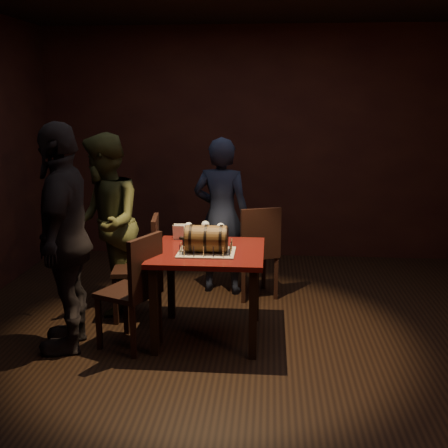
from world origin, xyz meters
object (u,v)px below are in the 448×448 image
object	(u,v)px
chair_left_front	(136,285)
person_left_front	(65,238)
pub_table	(208,263)
person_back	(222,216)
chair_back	(257,247)
wine_glass_right	(221,228)
pint_of_ale	(196,235)
wine_glass_left	(189,227)
chair_left_rear	(145,262)
barrel_cake	(206,239)
person_left_rear	(105,224)
wine_glass_mid	(205,226)

from	to	relation	value
chair_left_front	person_left_front	size ratio (longest dim) A/B	0.52
pub_table	person_back	xyz separation A→B (m)	(0.01, 1.13, 0.15)
chair_back	chair_left_front	distance (m)	1.53
wine_glass_right	person_left_front	size ratio (longest dim) A/B	0.09
wine_glass_right	pint_of_ale	xyz separation A→B (m)	(-0.20, -0.10, -0.05)
wine_glass_left	chair_left_rear	world-z (taller)	chair_left_rear
barrel_cake	person_left_rear	distance (m)	1.18
wine_glass_mid	person_back	xyz separation A→B (m)	(0.08, 0.76, -0.08)
person_left_front	chair_back	bearing A→B (deg)	122.28
wine_glass_mid	chair_left_rear	distance (m)	0.65
chair_left_rear	chair_left_front	xyz separation A→B (m)	(0.07, -0.65, 0.00)
pub_table	wine_glass_right	distance (m)	0.38
wine_glass_mid	pint_of_ale	xyz separation A→B (m)	(-0.06, -0.17, -0.04)
barrel_cake	chair_left_front	size ratio (longest dim) A/B	0.42
chair_left_rear	person_left_front	bearing A→B (deg)	-125.48
wine_glass_left	chair_left_rear	size ratio (longest dim) A/B	0.17
chair_left_rear	chair_left_front	bearing A→B (deg)	-83.41
wine_glass_left	barrel_cake	bearing A→B (deg)	-63.10
person_back	person_left_rear	world-z (taller)	person_left_rear
chair_back	chair_left_front	xyz separation A→B (m)	(-0.92, -1.22, 0.00)
barrel_cake	person_left_rear	size ratio (longest dim) A/B	0.23
wine_glass_mid	chair_back	bearing A→B (deg)	53.31
person_back	chair_back	bearing A→B (deg)	164.91
pint_of_ale	chair_back	world-z (taller)	chair_back
chair_left_front	person_left_rear	bearing A→B (deg)	120.64
barrel_cake	person_back	world-z (taller)	person_back
person_back	pub_table	bearing A→B (deg)	99.50
barrel_cake	person_left_front	distance (m)	1.10
pub_table	wine_glass_mid	distance (m)	0.44
pub_table	wine_glass_left	bearing A→B (deg)	124.41
wine_glass_left	wine_glass_mid	xyz separation A→B (m)	(0.14, 0.07, -0.00)
pint_of_ale	chair_left_front	distance (m)	0.69
chair_left_rear	chair_back	bearing A→B (deg)	30.08
pub_table	wine_glass_mid	size ratio (longest dim) A/B	5.59
wine_glass_mid	person_back	world-z (taller)	person_back
person_back	pint_of_ale	bearing A→B (deg)	91.89
wine_glass_mid	pint_of_ale	size ratio (longest dim) A/B	1.07
barrel_cake	chair_back	xyz separation A→B (m)	(0.38, 1.05, -0.35)
wine_glass_left	pint_of_ale	distance (m)	0.14
person_back	chair_left_front	bearing A→B (deg)	78.45
person_left_rear	chair_left_front	bearing A→B (deg)	10.69
wine_glass_right	chair_back	world-z (taller)	chair_back
wine_glass_mid	pub_table	bearing A→B (deg)	-79.93
wine_glass_right	chair_left_rear	xyz separation A→B (m)	(-0.69, 0.09, -0.35)
barrel_cake	person_left_front	bearing A→B (deg)	-170.43
chair_left_rear	person_left_rear	xyz separation A→B (m)	(-0.39, 0.14, 0.31)
chair_left_front	person_left_front	world-z (taller)	person_left_front
wine_glass_mid	wine_glass_right	size ratio (longest dim) A/B	1.00
person_left_rear	person_left_front	xyz separation A→B (m)	(-0.08, -0.81, 0.07)
chair_back	person_left_rear	world-z (taller)	person_left_rear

